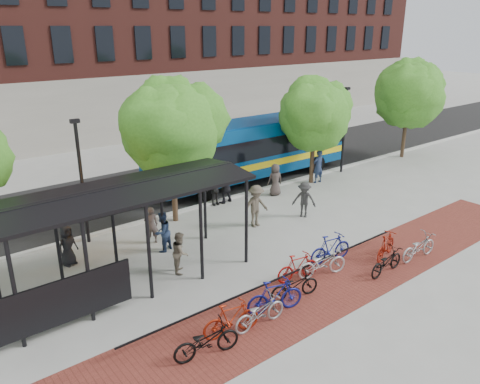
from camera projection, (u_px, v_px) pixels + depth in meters
ground at (272, 227)px, 20.89m from camera, size 160.00×160.00×0.00m
asphalt_street at (178, 182)px, 26.79m from camera, size 160.00×8.00×0.01m
curb at (219, 201)px, 23.82m from camera, size 160.00×0.25×0.12m
brick_strip at (327, 287)px, 16.03m from camera, size 24.00×3.00×0.01m
bike_rack_rail at (281, 289)px, 15.93m from camera, size 12.00×0.05×0.95m
building_brick at (164, 9)px, 42.61m from camera, size 55.00×14.00×20.00m
bus_shelter at (93, 209)px, 14.77m from camera, size 10.60×3.07×3.60m
tree_b at (172, 124)px, 20.17m from camera, size 5.15×4.20×6.47m
tree_c at (315, 112)px, 25.58m from camera, size 4.66×3.80×5.92m
tree_d at (410, 91)px, 30.73m from camera, size 5.39×4.40×6.55m
lamp_post_left at (82, 179)px, 18.53m from camera, size 0.35×0.20×5.12m
lamp_post_right at (344, 128)px, 27.91m from camera, size 0.35×0.20×5.12m
bus at (251, 146)px, 26.73m from camera, size 12.80×3.23×3.44m
bike_0 at (206, 341)px, 12.51m from camera, size 1.98×1.03×0.99m
bike_1 at (231, 319)px, 13.38m from camera, size 1.85×0.85×1.07m
bike_2 at (260, 312)px, 13.80m from camera, size 1.85×0.67×0.96m
bike_3 at (275, 296)px, 14.47m from camera, size 1.94×1.06×1.13m
bike_4 at (294, 285)px, 15.25m from camera, size 1.86×1.00×0.93m
bike_5 at (298, 267)px, 16.34m from camera, size 1.74×0.77×1.01m
bike_6 at (322, 263)px, 16.61m from camera, size 2.03×1.17×1.01m
bike_7 at (330, 248)px, 17.57m from camera, size 1.95×0.79×1.14m
bike_8 at (386, 262)px, 16.78m from camera, size 1.82×0.71×0.94m
bike_9 at (386, 246)px, 17.93m from camera, size 1.75×0.89×1.01m
bike_10 at (419, 247)px, 17.85m from camera, size 1.94×0.77×1.00m
pedestrian_0 at (67, 245)px, 17.32m from camera, size 0.90×0.74×1.58m
pedestrian_1 at (151, 225)px, 19.08m from camera, size 0.65×0.51×1.58m
pedestrian_2 at (162, 232)px, 18.37m from camera, size 0.97×0.87×1.64m
pedestrian_3 at (256, 206)px, 20.64m from camera, size 1.27×0.76×1.92m
pedestrian_4 at (215, 190)px, 23.20m from camera, size 0.95×0.51×1.53m
pedestrian_5 at (226, 184)px, 23.51m from camera, size 1.83×0.76×1.92m
pedestrian_6 at (275, 180)px, 24.56m from camera, size 0.94×0.73×1.70m
pedestrian_7 at (318, 166)px, 26.52m from camera, size 0.73×0.51×1.90m
pedestrian_8 at (180, 252)px, 16.83m from camera, size 0.91×0.95×1.54m
pedestrian_9 at (304, 200)px, 21.71m from camera, size 1.16×1.26×1.70m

